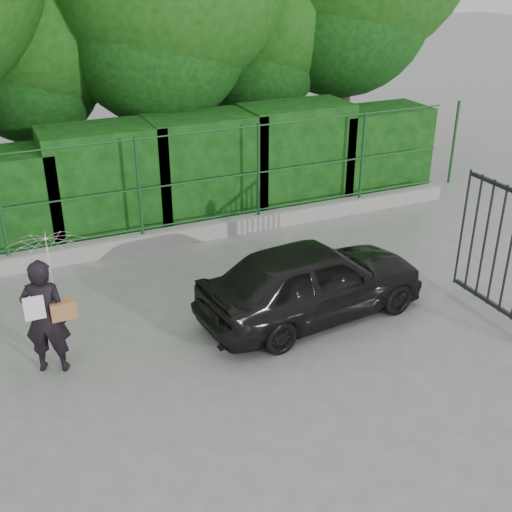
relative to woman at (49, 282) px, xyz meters
name	(u,v)px	position (x,y,z in m)	size (l,w,h in m)	color
ground	(208,396)	(1.55, -1.40, -1.24)	(80.00, 80.00, 0.00)	gray
kerb	(122,245)	(1.55, 3.10, -1.09)	(14.00, 0.25, 0.30)	#9E9E99
fence	(129,188)	(1.77, 3.10, -0.04)	(14.13, 0.06, 1.80)	#18471F
hedge	(105,183)	(1.54, 4.10, -0.23)	(14.20, 1.20, 2.24)	black
woman	(49,282)	(0.00, 0.00, 0.00)	(0.99, 1.01, 1.87)	black
car	(312,280)	(3.62, -0.21, -0.65)	(1.40, 3.47, 1.18)	black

